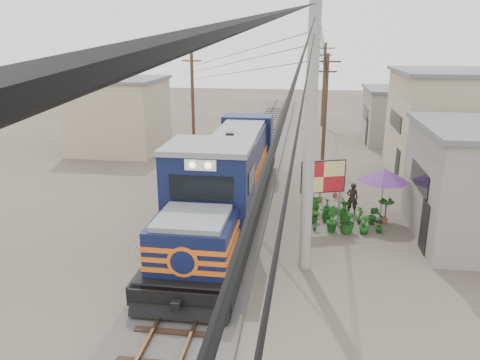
% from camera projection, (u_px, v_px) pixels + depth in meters
% --- Properties ---
extents(ground, '(120.00, 120.00, 0.00)m').
position_uv_depth(ground, '(211.00, 255.00, 17.76)').
color(ground, '#473F35').
rests_on(ground, ground).
extents(ballast, '(3.60, 70.00, 0.16)m').
position_uv_depth(ballast, '(246.00, 178.00, 27.21)').
color(ballast, '#595651').
rests_on(ballast, ground).
extents(track, '(1.15, 70.00, 0.12)m').
position_uv_depth(track, '(246.00, 175.00, 27.16)').
color(track, '#51331E').
rests_on(track, ground).
extents(locomotive, '(3.11, 16.93, 4.19)m').
position_uv_depth(locomotive, '(228.00, 180.00, 20.82)').
color(locomotive, black).
rests_on(locomotive, ground).
extents(utility_pole_main, '(0.40, 0.40, 10.00)m').
position_uv_depth(utility_pole_main, '(310.00, 130.00, 15.36)').
color(utility_pole_main, '#9E9B93').
rests_on(utility_pole_main, ground).
extents(wooden_pole_mid, '(1.60, 0.24, 7.00)m').
position_uv_depth(wooden_pole_mid, '(325.00, 108.00, 29.34)').
color(wooden_pole_mid, '#4C3826').
rests_on(wooden_pole_mid, ground).
extents(wooden_pole_far, '(1.60, 0.24, 7.50)m').
position_uv_depth(wooden_pole_far, '(324.00, 83.00, 42.48)').
color(wooden_pole_far, '#4C3826').
rests_on(wooden_pole_far, ground).
extents(wooden_pole_left, '(1.60, 0.24, 7.00)m').
position_uv_depth(wooden_pole_left, '(193.00, 97.00, 34.41)').
color(wooden_pole_left, '#4C3826').
rests_on(wooden_pole_left, ground).
extents(power_lines, '(9.65, 19.00, 3.30)m').
position_uv_depth(power_lines, '(239.00, 44.00, 23.62)').
color(power_lines, black).
rests_on(power_lines, ground).
extents(shophouse_mid, '(8.40, 7.35, 6.20)m').
position_uv_depth(shophouse_mid, '(468.00, 126.00, 26.53)').
color(shophouse_mid, tan).
rests_on(shophouse_mid, ground).
extents(shophouse_back, '(6.30, 6.30, 4.20)m').
position_uv_depth(shophouse_back, '(405.00, 115.00, 36.49)').
color(shophouse_back, gray).
rests_on(shophouse_back, ground).
extents(shophouse_left, '(6.30, 6.30, 5.20)m').
position_uv_depth(shophouse_left, '(118.00, 115.00, 33.51)').
color(shophouse_left, tan).
rests_on(shophouse_left, ground).
extents(billboard, '(1.87, 0.75, 3.00)m').
position_uv_depth(billboard, '(323.00, 179.00, 19.68)').
color(billboard, '#99999E').
rests_on(billboard, ground).
extents(market_umbrella, '(2.67, 2.67, 2.46)m').
position_uv_depth(market_umbrella, '(384.00, 175.00, 20.32)').
color(market_umbrella, black).
rests_on(market_umbrella, ground).
extents(vendor, '(0.55, 0.37, 1.49)m').
position_uv_depth(vendor, '(352.00, 198.00, 21.70)').
color(vendor, black).
rests_on(vendor, ground).
extents(plant_nursery, '(3.44, 3.30, 1.12)m').
position_uv_depth(plant_nursery, '(338.00, 214.00, 20.47)').
color(plant_nursery, '#195016').
rests_on(plant_nursery, ground).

